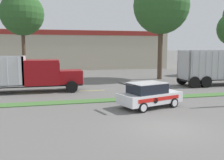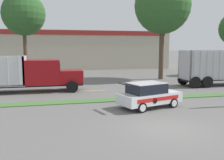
{
  "view_description": "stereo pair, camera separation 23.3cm",
  "coord_description": "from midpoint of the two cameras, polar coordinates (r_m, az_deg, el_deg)",
  "views": [
    {
      "loc": [
        -5.54,
        -10.96,
        3.99
      ],
      "look_at": [
        -0.88,
        8.03,
        1.43
      ],
      "focal_mm": 40.0,
      "sensor_mm": 36.0,
      "label": 1
    },
    {
      "loc": [
        -5.31,
        -11.01,
        3.99
      ],
      "look_at": [
        -0.88,
        8.03,
        1.43
      ],
      "focal_mm": 40.0,
      "sensor_mm": 36.0,
      "label": 2
    }
  ],
  "objects": [
    {
      "name": "grass_verge",
      "position": [
        19.28,
        3.53,
        -4.41
      ],
      "size": [
        120.0,
        1.24,
        0.06
      ],
      "primitive_type": "cube",
      "color": "#477538",
      "rests_on": "ground_plane"
    },
    {
      "name": "ground_plane",
      "position": [
        12.88,
        12.75,
        -10.78
      ],
      "size": [
        600.0,
        600.0,
        0.0
      ],
      "primitive_type": "plane",
      "color": "slate"
    },
    {
      "name": "centre_line_3",
      "position": [
        23.12,
        -17.52,
        -2.82
      ],
      "size": [
        2.4,
        0.14,
        0.01
      ],
      "primitive_type": "cube",
      "color": "yellow",
      "rests_on": "ground_plane"
    },
    {
      "name": "rally_car",
      "position": [
        16.83,
        8.75,
        -3.35
      ],
      "size": [
        4.58,
        3.04,
        1.72
      ],
      "color": "white",
      "rests_on": "ground_plane"
    },
    {
      "name": "dump_truck_mid",
      "position": [
        23.5,
        -18.83,
        1.02
      ],
      "size": [
        12.08,
        2.72,
        3.31
      ],
      "color": "black",
      "rests_on": "ground_plane"
    },
    {
      "name": "centre_line_5",
      "position": [
        24.72,
        8.3,
        -1.9
      ],
      "size": [
        2.4,
        0.14,
        0.01
      ],
      "primitive_type": "cube",
      "color": "yellow",
      "rests_on": "ground_plane"
    },
    {
      "name": "tree_behind_left",
      "position": [
        32.57,
        11.71,
        17.44
      ],
      "size": [
        6.87,
        6.87,
        14.2
      ],
      "color": "brown",
      "rests_on": "ground_plane"
    },
    {
      "name": "centre_line_4",
      "position": [
        23.32,
        -4.17,
        -2.41
      ],
      "size": [
        2.4,
        0.14,
        0.01
      ],
      "primitive_type": "cube",
      "color": "yellow",
      "rests_on": "ground_plane"
    },
    {
      "name": "tree_behind_centre",
      "position": [
        32.51,
        -19.39,
        14.91
      ],
      "size": [
        5.11,
        5.11,
        11.79
      ],
      "color": "brown",
      "rests_on": "ground_plane"
    },
    {
      "name": "store_building_backdrop",
      "position": [
        49.81,
        -10.53,
        6.75
      ],
      "size": [
        38.21,
        12.1,
        6.98
      ],
      "color": "#BCB29E",
      "rests_on": "ground_plane"
    },
    {
      "name": "centre_line_6",
      "position": [
        27.15,
        18.97,
        -1.4
      ],
      "size": [
        2.4,
        0.14,
        0.01
      ],
      "primitive_type": "cube",
      "color": "yellow",
      "rests_on": "ground_plane"
    }
  ]
}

